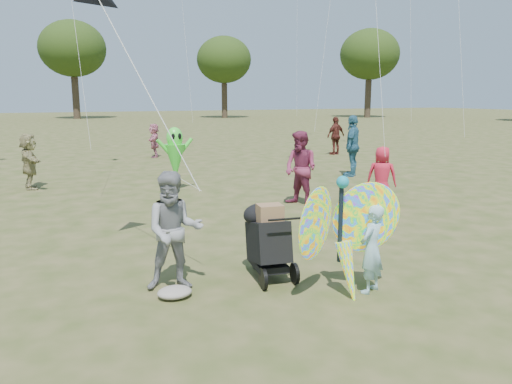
{
  "coord_description": "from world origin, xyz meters",
  "views": [
    {
      "loc": [
        -3.37,
        -5.4,
        2.57
      ],
      "look_at": [
        -0.2,
        1.5,
        1.1
      ],
      "focal_mm": 35.0,
      "sensor_mm": 36.0,
      "label": 1
    }
  ],
  "objects_px": {
    "butterfly_kite": "(344,236)",
    "crowd_h": "(336,136)",
    "crowd_a": "(382,176)",
    "crowd_j": "(154,140)",
    "jogging_stroller": "(267,236)",
    "crowd_e": "(301,169)",
    "child_girl": "(371,249)",
    "alien_kite": "(175,155)",
    "adult_man": "(174,231)",
    "crowd_c": "(352,146)",
    "crowd_d": "(29,161)"
  },
  "relations": [
    {
      "from": "crowd_h",
      "to": "crowd_j",
      "type": "distance_m",
      "value": 7.88
    },
    {
      "from": "butterfly_kite",
      "to": "alien_kite",
      "type": "relative_size",
      "value": 1.03
    },
    {
      "from": "adult_man",
      "to": "crowd_d",
      "type": "height_order",
      "value": "adult_man"
    },
    {
      "from": "crowd_c",
      "to": "crowd_e",
      "type": "relative_size",
      "value": 1.11
    },
    {
      "from": "adult_man",
      "to": "crowd_j",
      "type": "height_order",
      "value": "adult_man"
    },
    {
      "from": "crowd_j",
      "to": "crowd_e",
      "type": "bearing_deg",
      "value": 20.46
    },
    {
      "from": "crowd_d",
      "to": "alien_kite",
      "type": "height_order",
      "value": "alien_kite"
    },
    {
      "from": "alien_kite",
      "to": "adult_man",
      "type": "bearing_deg",
      "value": -105.73
    },
    {
      "from": "adult_man",
      "to": "crowd_c",
      "type": "bearing_deg",
      "value": 54.82
    },
    {
      "from": "child_girl",
      "to": "crowd_d",
      "type": "relative_size",
      "value": 0.76
    },
    {
      "from": "butterfly_kite",
      "to": "crowd_d",
      "type": "bearing_deg",
      "value": 109.6
    },
    {
      "from": "crowd_a",
      "to": "crowd_d",
      "type": "bearing_deg",
      "value": 2.12
    },
    {
      "from": "butterfly_kite",
      "to": "crowd_h",
      "type": "bearing_deg",
      "value": 56.78
    },
    {
      "from": "crowd_e",
      "to": "alien_kite",
      "type": "distance_m",
      "value": 3.78
    },
    {
      "from": "crowd_a",
      "to": "crowd_h",
      "type": "bearing_deg",
      "value": -77.71
    },
    {
      "from": "crowd_c",
      "to": "jogging_stroller",
      "type": "relative_size",
      "value": 1.8
    },
    {
      "from": "crowd_j",
      "to": "alien_kite",
      "type": "distance_m",
      "value": 7.83
    },
    {
      "from": "crowd_h",
      "to": "butterfly_kite",
      "type": "distance_m",
      "value": 16.09
    },
    {
      "from": "crowd_j",
      "to": "alien_kite",
      "type": "height_order",
      "value": "alien_kite"
    },
    {
      "from": "crowd_a",
      "to": "crowd_c",
      "type": "height_order",
      "value": "crowd_c"
    },
    {
      "from": "crowd_e",
      "to": "jogging_stroller",
      "type": "distance_m",
      "value": 4.88
    },
    {
      "from": "crowd_e",
      "to": "crowd_j",
      "type": "distance_m",
      "value": 10.87
    },
    {
      "from": "adult_man",
      "to": "crowd_a",
      "type": "bearing_deg",
      "value": 40.34
    },
    {
      "from": "crowd_c",
      "to": "alien_kite",
      "type": "bearing_deg",
      "value": -41.75
    },
    {
      "from": "crowd_a",
      "to": "crowd_c",
      "type": "relative_size",
      "value": 0.72
    },
    {
      "from": "child_girl",
      "to": "crowd_c",
      "type": "xyz_separation_m",
      "value": [
        5.51,
        8.19,
        0.39
      ]
    },
    {
      "from": "crowd_a",
      "to": "jogging_stroller",
      "type": "distance_m",
      "value": 5.53
    },
    {
      "from": "crowd_h",
      "to": "crowd_j",
      "type": "relative_size",
      "value": 1.17
    },
    {
      "from": "adult_man",
      "to": "crowd_c",
      "type": "distance_m",
      "value": 10.49
    },
    {
      "from": "crowd_d",
      "to": "crowd_e",
      "type": "distance_m",
      "value": 7.66
    },
    {
      "from": "crowd_a",
      "to": "crowd_e",
      "type": "height_order",
      "value": "crowd_e"
    },
    {
      "from": "alien_kite",
      "to": "crowd_j",
      "type": "bearing_deg",
      "value": 80.88
    },
    {
      "from": "crowd_d",
      "to": "jogging_stroller",
      "type": "xyz_separation_m",
      "value": [
        2.97,
        -9.0,
        -0.16
      ]
    },
    {
      "from": "crowd_e",
      "to": "crowd_j",
      "type": "relative_size",
      "value": 1.24
    },
    {
      "from": "crowd_a",
      "to": "adult_man",
      "type": "bearing_deg",
      "value": 67.29
    },
    {
      "from": "crowd_c",
      "to": "crowd_h",
      "type": "bearing_deg",
      "value": -160.81
    },
    {
      "from": "adult_man",
      "to": "jogging_stroller",
      "type": "xyz_separation_m",
      "value": [
        1.3,
        -0.15,
        -0.19
      ]
    },
    {
      "from": "crowd_d",
      "to": "butterfly_kite",
      "type": "distance_m",
      "value": 10.64
    },
    {
      "from": "child_girl",
      "to": "crowd_e",
      "type": "bearing_deg",
      "value": -135.36
    },
    {
      "from": "crowd_j",
      "to": "crowd_c",
      "type": "bearing_deg",
      "value": 46.68
    },
    {
      "from": "adult_man",
      "to": "alien_kite",
      "type": "distance_m",
      "value": 7.21
    },
    {
      "from": "adult_man",
      "to": "crowd_e",
      "type": "relative_size",
      "value": 0.91
    },
    {
      "from": "crowd_e",
      "to": "alien_kite",
      "type": "xyz_separation_m",
      "value": [
        -2.16,
        3.1,
        0.09
      ]
    },
    {
      "from": "crowd_c",
      "to": "crowd_h",
      "type": "height_order",
      "value": "crowd_c"
    },
    {
      "from": "alien_kite",
      "to": "child_girl",
      "type": "bearing_deg",
      "value": -87.47
    },
    {
      "from": "crowd_e",
      "to": "crowd_h",
      "type": "height_order",
      "value": "crowd_e"
    },
    {
      "from": "crowd_c",
      "to": "butterfly_kite",
      "type": "xyz_separation_m",
      "value": [
        -5.93,
        -8.16,
        -0.18
      ]
    },
    {
      "from": "child_girl",
      "to": "alien_kite",
      "type": "relative_size",
      "value": 0.68
    },
    {
      "from": "crowd_a",
      "to": "crowd_h",
      "type": "distance_m",
      "value": 10.48
    },
    {
      "from": "crowd_j",
      "to": "jogging_stroller",
      "type": "height_order",
      "value": "crowd_j"
    }
  ]
}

